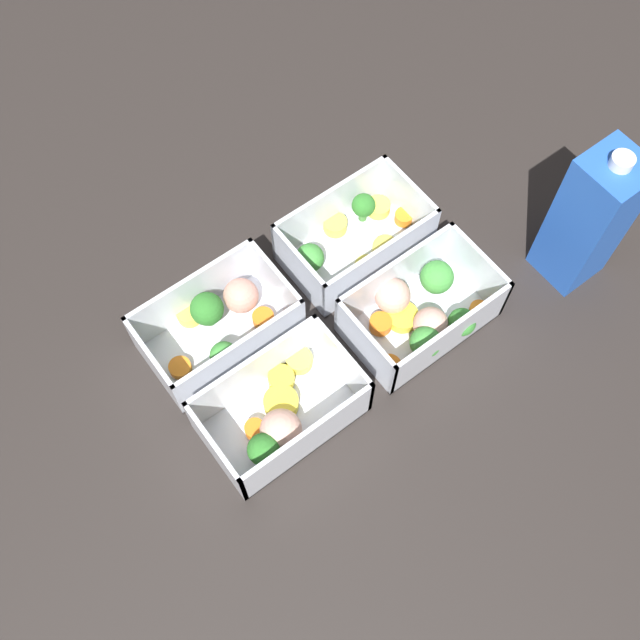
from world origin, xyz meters
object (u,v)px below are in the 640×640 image
(container_near_right, at_px, (220,322))
(container_far_left, at_px, (421,311))
(juice_carton, at_px, (589,219))
(container_near_left, at_px, (355,239))
(container_far_right, at_px, (280,415))

(container_near_right, bearing_deg, container_far_left, 146.47)
(container_near_right, bearing_deg, juice_carton, 155.64)
(container_far_left, bearing_deg, juice_carton, 166.27)
(container_near_left, xyz_separation_m, container_near_right, (0.19, -0.00, 0.00))
(container_near_left, distance_m, container_far_left, 0.12)
(container_near_left, relative_size, container_far_left, 1.02)
(container_near_left, distance_m, container_near_right, 0.19)
(container_near_left, xyz_separation_m, juice_carton, (-0.19, 0.17, 0.07))
(container_far_right, bearing_deg, juice_carton, 173.58)
(container_far_left, height_order, container_far_right, same)
(container_far_left, bearing_deg, container_far_right, 0.77)
(container_near_right, height_order, juice_carton, juice_carton)
(container_far_left, xyz_separation_m, container_far_right, (0.20, 0.00, -0.00))
(container_far_right, xyz_separation_m, juice_carton, (-0.39, 0.04, 0.07))
(container_near_right, distance_m, juice_carton, 0.43)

